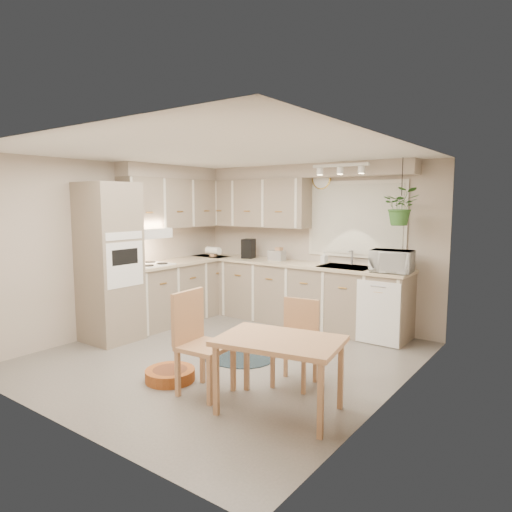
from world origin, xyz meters
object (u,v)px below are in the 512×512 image
object	(u,v)px
braided_rug	(234,352)
pet_bed	(170,375)
dining_table	(279,375)
chair_back	(294,344)
chair_left	(205,344)
microwave	(392,259)

from	to	relation	value
braided_rug	pet_bed	distance (m)	1.08
pet_bed	dining_table	bearing A→B (deg)	3.44
chair_back	dining_table	bearing A→B (deg)	99.93
chair_left	pet_bed	distance (m)	0.68
braided_rug	pet_bed	size ratio (longest dim) A/B	2.37
dining_table	chair_left	xyz separation A→B (m)	(-0.79, -0.10, 0.16)
chair_left	chair_back	distance (m)	0.90
microwave	chair_left	bearing A→B (deg)	-114.33
chair_left	chair_back	bearing A→B (deg)	134.79
dining_table	pet_bed	size ratio (longest dim) A/B	2.06
dining_table	chair_left	bearing A→B (deg)	-173.11
dining_table	chair_back	xyz separation A→B (m)	(-0.20, 0.59, 0.10)
pet_bed	braided_rug	bearing A→B (deg)	90.68
dining_table	microwave	distance (m)	2.64
chair_left	chair_back	world-z (taller)	chair_left
dining_table	chair_back	bearing A→B (deg)	109.10
dining_table	braided_rug	world-z (taller)	dining_table
dining_table	chair_left	distance (m)	0.81
chair_left	microwave	size ratio (longest dim) A/B	1.90
pet_bed	microwave	distance (m)	3.13
chair_left	braided_rug	xyz separation A→B (m)	(-0.53, 1.10, -0.49)
pet_bed	chair_back	bearing A→B (deg)	31.11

